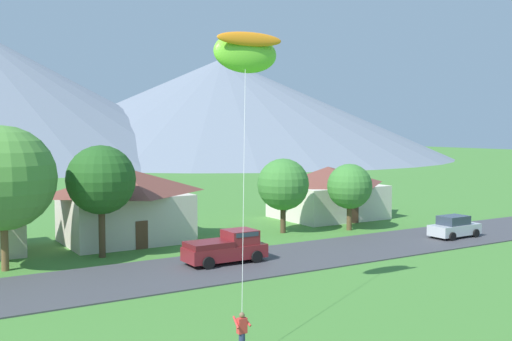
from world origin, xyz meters
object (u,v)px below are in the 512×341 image
Objects in this scene: house_right_center at (328,191)px; pickup_truck_maroon_west_side at (227,247)px; tree_left_of_center at (283,185)px; house_leftmost at (125,204)px; parked_car_silver_mid_west at (454,227)px; kite_flyer_with_kite at (246,56)px; tree_near_right at (3,178)px; tree_near_left at (350,187)px; tree_right_of_center at (101,180)px.

house_right_center reaches higher than pickup_truck_maroon_west_side.
pickup_truck_maroon_west_side is (-9.37, -7.54, -2.88)m from tree_left_of_center.
tree_left_of_center reaches higher than house_leftmost.
kite_flyer_with_kite is (-23.30, -7.71, 10.93)m from parked_car_silver_mid_west.
tree_near_left is at bearing 0.93° from tree_near_right.
kite_flyer_with_kite is at bearing -141.72° from tree_near_left.
pickup_truck_maroon_west_side is (12.20, -5.32, -4.50)m from tree_near_right.
tree_left_of_center is (-5.46, 1.78, 0.29)m from tree_near_left.
tree_right_of_center is 6.18m from tree_near_right.
kite_flyer_with_kite reaches higher than tree_right_of_center.
kite_flyer_with_kite is at bearing -113.75° from pickup_truck_maroon_west_side.
tree_right_of_center is 1.75× the size of parked_car_silver_mid_west.
tree_right_of_center is 9.45m from pickup_truck_maroon_west_side.
house_leftmost reaches higher than pickup_truck_maroon_west_side.
parked_car_silver_mid_west is at bearing -12.06° from tree_near_right.
parked_car_silver_mid_west is (1.61, -13.63, -1.66)m from house_right_center.
tree_near_left is 1.31× the size of parked_car_silver_mid_west.
pickup_truck_maroon_west_side is (2.85, -10.57, -1.81)m from house_leftmost.
tree_near_left is at bearing -0.64° from tree_right_of_center.
tree_right_of_center is (-20.91, 0.23, 1.47)m from tree_near_left.
tree_near_left is 27.10m from tree_near_right.
tree_near_right is 17.73m from kite_flyer_with_kite.
parked_car_silver_mid_west is at bearing -58.18° from tree_near_left.
tree_left_of_center is 12.37m from pickup_truck_maroon_west_side.
house_right_center is at bearing 29.42° from tree_left_of_center.
tree_near_left is at bearing 121.82° from parked_car_silver_mid_west.
house_leftmost is 6.03m from tree_right_of_center.
tree_right_of_center is at bearing -165.30° from house_right_center.
house_leftmost reaches higher than parked_car_silver_mid_west.
house_right_center is at bearing 44.54° from kite_flyer_with_kite.
tree_right_of_center is at bearing -125.17° from house_leftmost.
parked_car_silver_mid_west is (4.45, -7.17, -2.79)m from tree_near_left.
house_right_center is at bearing 14.70° from tree_right_of_center.
tree_near_right is (-29.87, -6.91, 3.03)m from house_right_center.
tree_right_of_center is (-3.23, -4.58, 2.24)m from house_leftmost.
tree_left_of_center reaches higher than parked_car_silver_mid_west.
tree_near_left is 0.75× the size of tree_right_of_center.
tree_near_right is at bearing -150.68° from house_leftmost.
tree_near_right is 1.67× the size of pickup_truck_maroon_west_side.
pickup_truck_maroon_west_side is at bearing -74.91° from house_leftmost.
kite_flyer_with_kite reaches higher than house_leftmost.
house_right_center is 2.32× the size of parked_car_silver_mid_west.
tree_left_of_center reaches higher than tree_near_left.
kite_flyer_with_kite is at bearing -60.44° from tree_near_right.
parked_car_silver_mid_west is at bearing -28.42° from house_leftmost.
tree_left_of_center is at bearing 137.91° from parked_car_silver_mid_west.
pickup_truck_maroon_west_side is (-14.83, -5.76, -2.59)m from tree_near_left.
tree_right_of_center is at bearing 135.40° from pickup_truck_maroon_west_side.
house_right_center is at bearing 96.74° from parked_car_silver_mid_west.
tree_right_of_center reaches higher than parked_car_silver_mid_west.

